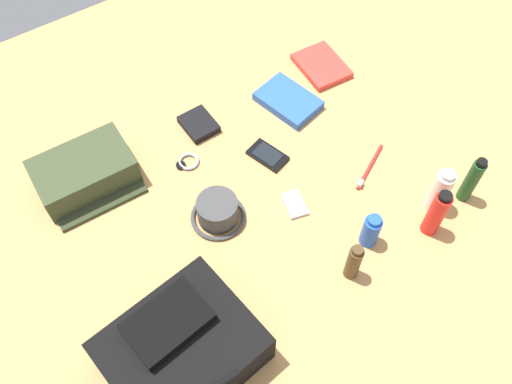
{
  "coord_description": "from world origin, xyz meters",
  "views": [
    {
      "loc": [
        0.45,
        0.68,
        1.32
      ],
      "look_at": [
        0.0,
        0.0,
        0.04
      ],
      "focal_mm": 39.08,
      "sensor_mm": 36.0,
      "label": 1
    }
  ],
  "objects_px": {
    "toothpaste_tube": "(440,190)",
    "cologne_bottle": "(354,262)",
    "deodorant_spray": "(371,231)",
    "wallet": "(198,125)",
    "paperback_novel": "(321,66)",
    "toiletry_pouch": "(85,173)",
    "shampoo_bottle": "(472,180)",
    "bucket_hat": "(218,211)",
    "backpack": "(181,349)",
    "sunscreen_spray": "(436,213)",
    "wristwatch": "(188,162)",
    "toothbrush": "(369,169)",
    "media_player": "(295,204)",
    "cell_phone": "(268,155)",
    "travel_guidebook": "(288,101)"
  },
  "relations": [
    {
      "from": "cologne_bottle",
      "to": "wallet",
      "type": "relative_size",
      "value": 1.24
    },
    {
      "from": "bucket_hat",
      "to": "toothbrush",
      "type": "bearing_deg",
      "value": 166.68
    },
    {
      "from": "backpack",
      "to": "sunscreen_spray",
      "type": "bearing_deg",
      "value": 175.15
    },
    {
      "from": "paperback_novel",
      "to": "wristwatch",
      "type": "height_order",
      "value": "paperback_novel"
    },
    {
      "from": "wristwatch",
      "to": "deodorant_spray",
      "type": "bearing_deg",
      "value": 119.35
    },
    {
      "from": "sunscreen_spray",
      "to": "toothbrush",
      "type": "bearing_deg",
      "value": -87.26
    },
    {
      "from": "toothpaste_tube",
      "to": "deodorant_spray",
      "type": "height_order",
      "value": "toothpaste_tube"
    },
    {
      "from": "deodorant_spray",
      "to": "wristwatch",
      "type": "height_order",
      "value": "deodorant_spray"
    },
    {
      "from": "wristwatch",
      "to": "wallet",
      "type": "relative_size",
      "value": 0.65
    },
    {
      "from": "deodorant_spray",
      "to": "toothpaste_tube",
      "type": "bearing_deg",
      "value": 176.28
    },
    {
      "from": "backpack",
      "to": "cologne_bottle",
      "type": "xyz_separation_m",
      "value": [
        -0.46,
        0.05,
        -0.0
      ]
    },
    {
      "from": "bucket_hat",
      "to": "shampoo_bottle",
      "type": "distance_m",
      "value": 0.69
    },
    {
      "from": "shampoo_bottle",
      "to": "sunscreen_spray",
      "type": "height_order",
      "value": "sunscreen_spray"
    },
    {
      "from": "toothpaste_tube",
      "to": "paperback_novel",
      "type": "height_order",
      "value": "toothpaste_tube"
    },
    {
      "from": "wristwatch",
      "to": "wallet",
      "type": "height_order",
      "value": "wallet"
    },
    {
      "from": "toiletry_pouch",
      "to": "wallet",
      "type": "distance_m",
      "value": 0.36
    },
    {
      "from": "wristwatch",
      "to": "toothbrush",
      "type": "distance_m",
      "value": 0.53
    },
    {
      "from": "sunscreen_spray",
      "to": "toiletry_pouch",
      "type": "bearing_deg",
      "value": -42.75
    },
    {
      "from": "deodorant_spray",
      "to": "toiletry_pouch",
      "type": "bearing_deg",
      "value": -47.23
    },
    {
      "from": "wristwatch",
      "to": "wallet",
      "type": "bearing_deg",
      "value": -133.98
    },
    {
      "from": "toiletry_pouch",
      "to": "wallet",
      "type": "xyz_separation_m",
      "value": [
        -0.36,
        -0.0,
        -0.03
      ]
    },
    {
      "from": "travel_guidebook",
      "to": "toiletry_pouch",
      "type": "bearing_deg",
      "value": -6.47
    },
    {
      "from": "toiletry_pouch",
      "to": "toothpaste_tube",
      "type": "relative_size",
      "value": 1.75
    },
    {
      "from": "cologne_bottle",
      "to": "sunscreen_spray",
      "type": "bearing_deg",
      "value": 176.69
    },
    {
      "from": "toothpaste_tube",
      "to": "cologne_bottle",
      "type": "distance_m",
      "value": 0.32
    },
    {
      "from": "shampoo_bottle",
      "to": "toothpaste_tube",
      "type": "distance_m",
      "value": 0.09
    },
    {
      "from": "toiletry_pouch",
      "to": "shampoo_bottle",
      "type": "xyz_separation_m",
      "value": [
        -0.85,
        0.63,
        0.04
      ]
    },
    {
      "from": "toiletry_pouch",
      "to": "toothpaste_tube",
      "type": "height_order",
      "value": "toothpaste_tube"
    },
    {
      "from": "sunscreen_spray",
      "to": "cell_phone",
      "type": "xyz_separation_m",
      "value": [
        0.23,
        -0.44,
        -0.08
      ]
    },
    {
      "from": "sunscreen_spray",
      "to": "bucket_hat",
      "type": "bearing_deg",
      "value": -37.06
    },
    {
      "from": "deodorant_spray",
      "to": "wallet",
      "type": "relative_size",
      "value": 1.05
    },
    {
      "from": "paperback_novel",
      "to": "cell_phone",
      "type": "distance_m",
      "value": 0.4
    },
    {
      "from": "media_player",
      "to": "travel_guidebook",
      "type": "bearing_deg",
      "value": -122.58
    },
    {
      "from": "travel_guidebook",
      "to": "wristwatch",
      "type": "xyz_separation_m",
      "value": [
        0.38,
        0.03,
        -0.01
      ]
    },
    {
      "from": "deodorant_spray",
      "to": "wallet",
      "type": "height_order",
      "value": "deodorant_spray"
    },
    {
      "from": "toothbrush",
      "to": "cologne_bottle",
      "type": "bearing_deg",
      "value": 42.13
    },
    {
      "from": "backpack",
      "to": "sunscreen_spray",
      "type": "xyz_separation_m",
      "value": [
        -0.72,
        0.06,
        0.02
      ]
    },
    {
      "from": "travel_guidebook",
      "to": "cell_phone",
      "type": "distance_m",
      "value": 0.22
    },
    {
      "from": "toothbrush",
      "to": "paperback_novel",
      "type": "bearing_deg",
      "value": -108.52
    },
    {
      "from": "cell_phone",
      "to": "wallet",
      "type": "relative_size",
      "value": 1.16
    },
    {
      "from": "shampoo_bottle",
      "to": "cologne_bottle",
      "type": "distance_m",
      "value": 0.41
    },
    {
      "from": "media_player",
      "to": "toiletry_pouch",
      "type": "bearing_deg",
      "value": -41.12
    },
    {
      "from": "toiletry_pouch",
      "to": "deodorant_spray",
      "type": "xyz_separation_m",
      "value": [
        -0.54,
        0.59,
        0.01
      ]
    },
    {
      "from": "backpack",
      "to": "bucket_hat",
      "type": "relative_size",
      "value": 2.39
    },
    {
      "from": "toothpaste_tube",
      "to": "paperback_novel",
      "type": "distance_m",
      "value": 0.6
    },
    {
      "from": "media_player",
      "to": "toothbrush",
      "type": "relative_size",
      "value": 0.59
    },
    {
      "from": "backpack",
      "to": "cell_phone",
      "type": "distance_m",
      "value": 0.63
    },
    {
      "from": "paperback_novel",
      "to": "toothbrush",
      "type": "relative_size",
      "value": 1.14
    },
    {
      "from": "backpack",
      "to": "toiletry_pouch",
      "type": "height_order",
      "value": "backpack"
    },
    {
      "from": "shampoo_bottle",
      "to": "wallet",
      "type": "relative_size",
      "value": 1.54
    }
  ]
}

